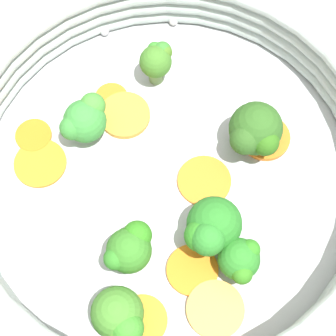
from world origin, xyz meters
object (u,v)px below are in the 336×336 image
carrot_slice_5 (265,137)px  carrot_slice_7 (34,136)px  skillet (168,179)px  broccoli_floret_2 (157,60)px  carrot_slice_8 (215,310)px  broccoli_floret_5 (119,317)px  carrot_slice_1 (121,118)px  carrot_slice_0 (192,270)px  carrot_slice_4 (142,320)px  broccoli_floret_1 (129,249)px  broccoli_floret_0 (255,132)px  carrot_slice_2 (40,163)px  broccoli_floret_6 (85,120)px  broccoli_floret_3 (238,261)px  broccoli_floret_4 (211,228)px  carrot_slice_3 (204,181)px  carrot_slice_6 (113,97)px

carrot_slice_5 → carrot_slice_7: (0.17, -0.12, -0.00)m
skillet → broccoli_floret_2: size_ratio=7.70×
carrot_slice_8 → broccoli_floret_5: 0.08m
carrot_slice_1 → carrot_slice_0: bearing=79.8°
carrot_slice_4 → carrot_slice_0: bearing=-169.5°
broccoli_floret_1 → broccoli_floret_2: (-0.12, -0.13, -0.00)m
broccoli_floret_0 → broccoli_floret_1: 0.15m
carrot_slice_2 → broccoli_floret_6: (-0.05, -0.00, 0.02)m
carrot_slice_4 → broccoli_floret_3: size_ratio=1.00×
carrot_slice_4 → broccoli_floret_6: 0.18m
broccoli_floret_4 → carrot_slice_2: bearing=-59.4°
carrot_slice_0 → broccoli_floret_4: broccoli_floret_4 is taller
carrot_slice_3 → carrot_slice_4: (0.11, 0.07, 0.00)m
carrot_slice_0 → carrot_slice_8: (0.00, 0.04, 0.00)m
skillet → broccoli_floret_6: bearing=-63.7°
carrot_slice_6 → broccoli_floret_3: 0.20m
carrot_slice_5 → broccoli_floret_4: (0.10, 0.05, 0.03)m
carrot_slice_4 → carrot_slice_7: (-0.01, -0.19, -0.00)m
carrot_slice_8 → broccoli_floret_4: size_ratio=0.91×
carrot_slice_4 → broccoli_floret_4: bearing=-163.3°
carrot_slice_0 → carrot_slice_1: bearing=-100.2°
carrot_slice_4 → broccoli_floret_6: size_ratio=0.84×
carrot_slice_5 → broccoli_floret_2: (0.04, -0.11, 0.03)m
broccoli_floret_6 → carrot_slice_2: bearing=2.2°
carrot_slice_0 → broccoli_floret_6: broccoli_floret_6 is taller
carrot_slice_0 → carrot_slice_6: (-0.03, -0.18, -0.00)m
carrot_slice_8 → broccoli_floret_6: broccoli_floret_6 is taller
carrot_slice_8 → broccoli_floret_3: 0.04m
broccoli_floret_0 → broccoli_floret_2: bearing=-75.8°
skillet → carrot_slice_3: (-0.02, 0.02, 0.01)m
carrot_slice_2 → carrot_slice_4: bearing=90.1°
carrot_slice_4 → carrot_slice_6: (-0.09, -0.19, -0.00)m
carrot_slice_5 → carrot_slice_8: size_ratio=0.97×
carrot_slice_7 → broccoli_floret_2: (-0.13, 0.01, 0.03)m
carrot_slice_0 → broccoli_floret_1: bearing=-45.6°
carrot_slice_4 → carrot_slice_8: bearing=153.6°
carrot_slice_1 → carrot_slice_5: bearing=136.9°
carrot_slice_2 → carrot_slice_4: 0.17m
skillet → broccoli_floret_2: (-0.05, -0.09, 0.04)m
carrot_slice_4 → broccoli_floret_6: broccoli_floret_6 is taller
carrot_slice_0 → broccoli_floret_2: broccoli_floret_2 is taller
carrot_slice_1 → carrot_slice_5: 0.13m
carrot_slice_0 → broccoli_floret_1: (0.04, -0.04, 0.03)m
broccoli_floret_2 → broccoli_floret_3: bearing=75.1°
carrot_slice_2 → broccoli_floret_4: bearing=120.6°
broccoli_floret_0 → carrot_slice_3: bearing=3.8°
carrot_slice_2 → carrot_slice_6: size_ratio=1.52×
carrot_slice_2 → carrot_slice_5: (-0.18, 0.09, 0.00)m
skillet → broccoli_floret_2: broccoli_floret_2 is taller
carrot_slice_4 → broccoli_floret_1: 0.06m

